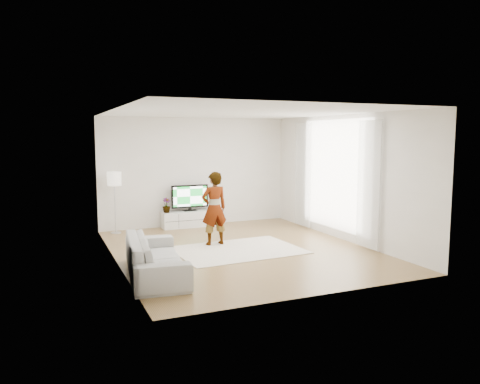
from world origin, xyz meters
name	(u,v)px	position (x,y,z in m)	size (l,w,h in m)	color
floor	(241,250)	(0.00, 0.00, 0.00)	(6.00, 6.00, 0.00)	#9D7847
ceiling	(241,112)	(0.00, 0.00, 2.80)	(6.00, 6.00, 0.00)	white
wall_left	(115,187)	(-2.50, 0.00, 1.40)	(0.02, 6.00, 2.80)	white
wall_right	(344,178)	(2.50, 0.00, 1.40)	(0.02, 6.00, 2.80)	white
wall_back	(196,172)	(0.00, 3.00, 1.40)	(5.00, 0.02, 2.80)	white
wall_front	(323,201)	(0.00, -3.00, 1.40)	(5.00, 0.02, 2.80)	white
window	(335,175)	(2.48, 0.30, 1.45)	(0.01, 2.60, 2.50)	white
curtain_near	(369,185)	(2.40, -1.00, 1.35)	(0.04, 0.70, 2.60)	white
curtain_far	(303,175)	(2.40, 1.60, 1.35)	(0.04, 0.70, 2.60)	white
media_console	(190,219)	(-0.23, 2.76, 0.21)	(1.47, 0.42, 0.41)	white
television	(190,197)	(-0.23, 2.79, 0.78)	(0.97, 0.19, 0.67)	black
game_console	(214,205)	(0.41, 2.76, 0.53)	(0.07, 0.17, 0.23)	white
potted_plant	(166,205)	(-0.86, 2.77, 0.60)	(0.21, 0.21, 0.37)	#3F7238
rug	(238,250)	(-0.07, -0.02, 0.01)	(2.50, 1.80, 0.01)	#F3E5CF
player	(214,208)	(-0.36, 0.62, 0.80)	(0.57, 0.38, 1.57)	#334772
sofa	(156,257)	(-2.02, -1.08, 0.33)	(2.23, 0.87, 0.65)	#ADADA8
floor_lamp	(114,181)	(-2.13, 2.70, 1.26)	(0.33, 0.33, 1.48)	silver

